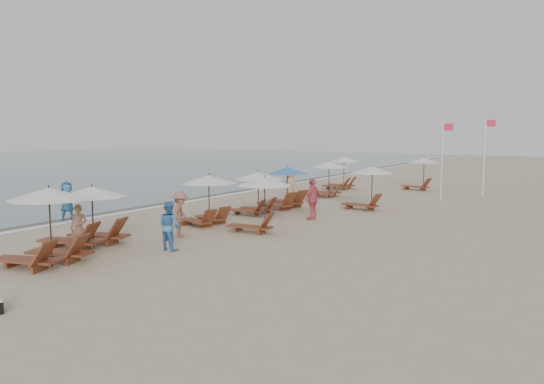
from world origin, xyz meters
The scene contains 21 objects.
ground centered at (0.00, 0.00, 0.00)m, with size 160.00×160.00×0.00m, color tan.
wet_sand_band centered at (-12.50, 10.00, 0.00)m, with size 3.20×140.00×0.01m, color #6B5E4C.
foam_line centered at (-11.20, 10.00, 0.01)m, with size 0.50×140.00×0.02m, color white.
lounger_station_0 centered at (-5.24, -3.46, 1.18)m, with size 2.75×2.48×2.37m.
lounger_station_1 centered at (-6.35, -1.02, 1.03)m, with size 2.88×2.62×2.13m.
lounger_station_2 centered at (-5.55, 4.56, 1.25)m, with size 2.54×2.43×2.16m.
lounger_station_3 centered at (-5.39, 8.16, 1.17)m, with size 2.53×2.37×2.07m.
lounger_station_4 centered at (-5.30, 10.59, 0.99)m, with size 2.64×2.52×2.18m.
lounger_station_5 centered at (-5.51, 16.21, 1.22)m, with size 2.58×2.41×2.17m.
lounger_station_6 centered at (-6.56, 20.72, 1.14)m, with size 2.48×2.15×2.27m.
inland_station_0 centered at (-2.68, 4.32, 1.44)m, with size 2.60×2.24×2.22m.
inland_station_1 centered at (-1.37, 12.47, 1.39)m, with size 2.69×2.24×2.22m.
inland_station_2 centered at (-1.70, 23.03, 1.42)m, with size 2.65×2.24×2.22m.
beachgoer_near centered at (-6.12, -1.58, 0.79)m, with size 0.57×0.38×1.57m, color tan.
beachgoer_mid_a centered at (-3.56, 0.07, 0.83)m, with size 0.81×0.63×1.66m, color teal.
beachgoer_mid_b centered at (-4.74, 2.00, 0.87)m, with size 1.13×0.65×1.75m, color #915E4A.
beachgoer_far_a centered at (-2.29, 8.19, 0.95)m, with size 1.11×0.46×1.90m, color #C85058.
beachgoer_far_b centered at (-6.73, 13.92, 0.91)m, with size 0.89×0.58×1.81m, color tan.
waterline_walker centered at (-11.53, 2.13, 0.89)m, with size 1.65×0.53×1.78m, color teal.
flag_pole_near centered at (0.99, 18.09, 2.57)m, with size 0.59×0.08×4.65m.
flag_pole_far centered at (2.73, 21.21, 2.70)m, with size 0.60×0.08×4.90m.
Camera 1 is at (8.81, -13.33, 4.03)m, focal length 35.40 mm.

